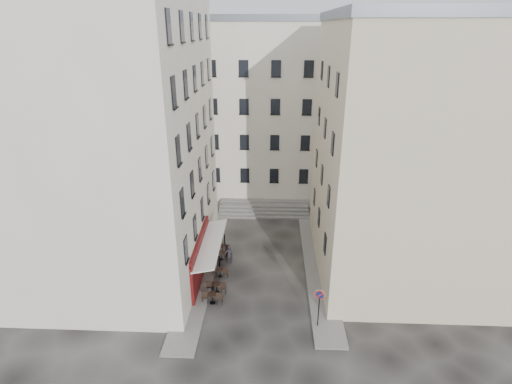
# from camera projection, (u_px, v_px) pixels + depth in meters

# --- Properties ---
(ground) EXTENTS (90.00, 90.00, 0.00)m
(ground) POSITION_uv_depth(u_px,v_px,m) (259.00, 287.00, 29.19)
(ground) COLOR black
(ground) RESTS_ON ground
(sidewalk_left) EXTENTS (2.00, 22.00, 0.12)m
(sidewalk_left) POSITION_uv_depth(u_px,v_px,m) (207.00, 255.00, 33.03)
(sidewalk_left) COLOR slate
(sidewalk_left) RESTS_ON ground
(sidewalk_right) EXTENTS (2.00, 18.00, 0.12)m
(sidewalk_right) POSITION_uv_depth(u_px,v_px,m) (317.00, 265.00, 31.75)
(sidewalk_right) COLOR slate
(sidewalk_right) RESTS_ON ground
(building_left) EXTENTS (12.20, 16.20, 20.60)m
(building_left) POSITION_uv_depth(u_px,v_px,m) (114.00, 137.00, 28.40)
(building_left) COLOR beige
(building_left) RESTS_ON ground
(building_right) EXTENTS (12.20, 14.20, 18.60)m
(building_right) POSITION_uv_depth(u_px,v_px,m) (409.00, 152.00, 28.41)
(building_right) COLOR beige
(building_right) RESTS_ON ground
(building_back) EXTENTS (18.20, 10.20, 18.60)m
(building_back) POSITION_uv_depth(u_px,v_px,m) (257.00, 109.00, 43.16)
(building_back) COLOR beige
(building_back) RESTS_ON ground
(cafe_storefront) EXTENTS (1.74, 7.30, 3.50)m
(cafe_storefront) POSITION_uv_depth(u_px,v_px,m) (202.00, 256.00, 29.56)
(cafe_storefront) COLOR #410C09
(cafe_storefront) RESTS_ON ground
(stone_steps) EXTENTS (9.00, 3.15, 0.80)m
(stone_steps) POSITION_uv_depth(u_px,v_px,m) (264.00, 209.00, 40.63)
(stone_steps) COLOR #5C5A57
(stone_steps) RESTS_ON ground
(bollard_near) EXTENTS (0.12, 0.12, 0.98)m
(bollard_near) POSITION_uv_depth(u_px,v_px,m) (213.00, 288.00, 28.19)
(bollard_near) COLOR black
(bollard_near) RESTS_ON ground
(bollard_mid) EXTENTS (0.12, 0.12, 0.98)m
(bollard_mid) POSITION_uv_depth(u_px,v_px,m) (219.00, 261.00, 31.42)
(bollard_mid) COLOR black
(bollard_mid) RESTS_ON ground
(bollard_far) EXTENTS (0.12, 0.12, 0.98)m
(bollard_far) POSITION_uv_depth(u_px,v_px,m) (224.00, 239.00, 34.65)
(bollard_far) COLOR black
(bollard_far) RESTS_ON ground
(no_parking_sign) EXTENTS (0.61, 0.23, 2.78)m
(no_parking_sign) POSITION_uv_depth(u_px,v_px,m) (319.00, 301.00, 24.53)
(no_parking_sign) COLOR black
(no_parking_sign) RESTS_ON ground
(bistro_table_a) EXTENTS (1.43, 0.67, 1.01)m
(bistro_table_a) POSITION_uv_depth(u_px,v_px,m) (212.00, 297.00, 27.26)
(bistro_table_a) COLOR black
(bistro_table_a) RESTS_ON ground
(bistro_table_b) EXTENTS (1.43, 0.67, 1.00)m
(bistro_table_b) POSITION_uv_depth(u_px,v_px,m) (216.00, 287.00, 28.33)
(bistro_table_b) COLOR black
(bistro_table_b) RESTS_ON ground
(bistro_table_c) EXTENTS (1.21, 0.57, 0.85)m
(bistro_table_c) POSITION_uv_depth(u_px,v_px,m) (220.00, 272.00, 30.18)
(bistro_table_c) COLOR black
(bistro_table_c) RESTS_ON ground
(bistro_table_d) EXTENTS (1.28, 0.60, 0.90)m
(bistro_table_d) POSITION_uv_depth(u_px,v_px,m) (221.00, 255.00, 32.37)
(bistro_table_d) COLOR black
(bistro_table_d) RESTS_ON ground
(bistro_table_e) EXTENTS (1.27, 0.60, 0.89)m
(bistro_table_e) POSITION_uv_depth(u_px,v_px,m) (223.00, 248.00, 33.36)
(bistro_table_e) COLOR black
(bistro_table_e) RESTS_ON ground
(pedestrian) EXTENTS (0.65, 0.50, 1.60)m
(pedestrian) POSITION_uv_depth(u_px,v_px,m) (229.00, 254.00, 31.77)
(pedestrian) COLOR #232127
(pedestrian) RESTS_ON ground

